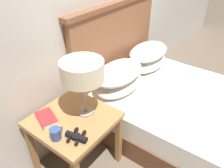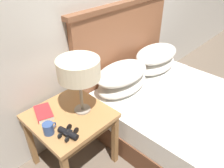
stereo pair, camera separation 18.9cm
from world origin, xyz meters
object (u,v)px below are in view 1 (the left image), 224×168
Objects in this scene: book_on_nightstand at (46,118)px; table_lamp at (82,72)px; binoculars_pair at (76,137)px; coffee_mug at (56,134)px; nightstand at (74,125)px; bed at (175,105)px.

table_lamp is at bearing -36.69° from book_on_nightstand.
coffee_mug reaches higher than binoculars_pair.
book_on_nightstand is at bearing 132.98° from nightstand.
table_lamp is 2.02× the size of book_on_nightstand.
coffee_mug is (-0.32, -0.02, -0.33)m from table_lamp.
nightstand is at bearing 154.43° from bed.
bed is 8.05× the size of book_on_nightstand.
binoculars_pair reaches higher than nightstand.
nightstand is 1.28× the size of table_lamp.
bed is 3.98× the size of table_lamp.
bed is 1.16m from table_lamp.
binoculars_pair is at bearing -128.72° from nightstand.
nightstand is 5.63× the size of coffee_mug.
book_on_nightstand is at bearing 143.31° from table_lamp.
binoculars_pair is (-1.11, 0.29, 0.30)m from bed.
book_on_nightstand is (-0.14, 0.15, 0.09)m from nightstand.
bed is 1.30m from book_on_nightstand.
bed reaches higher than book_on_nightstand.
table_lamp reaches higher than book_on_nightstand.
table_lamp reaches higher than coffee_mug.
table_lamp is (-0.86, 0.43, 0.65)m from bed.
binoculars_pair is at bearing -90.24° from book_on_nightstand.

